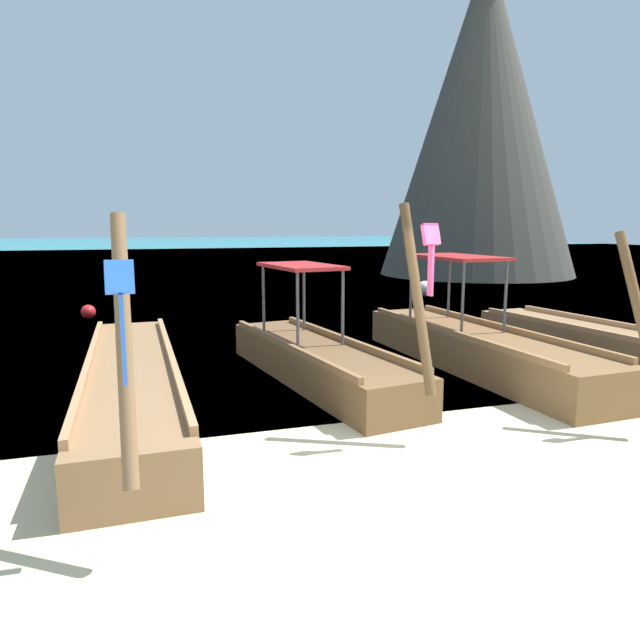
{
  "coord_description": "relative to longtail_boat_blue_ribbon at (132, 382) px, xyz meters",
  "views": [
    {
      "loc": [
        -2.7,
        -4.72,
        2.5
      ],
      "look_at": [
        0.0,
        3.82,
        1.0
      ],
      "focal_mm": 31.8,
      "sensor_mm": 36.0,
      "label": 1
    }
  ],
  "objects": [
    {
      "name": "mooring_buoy_far",
      "position": [
        9.83,
        9.9,
        -0.04
      ],
      "size": [
        0.55,
        0.55,
        0.55
      ],
      "color": "white",
      "rests_on": "sea_water"
    },
    {
      "name": "sea_water",
      "position": [
        2.9,
        58.38,
        -0.31
      ],
      "size": [
        120.0,
        120.0,
        0.0
      ],
      "primitive_type": "plane",
      "color": "teal",
      "rests_on": "ground"
    },
    {
      "name": "longtail_boat_turquoise_ribbon",
      "position": [
        8.81,
        0.31,
        -0.05
      ],
      "size": [
        1.8,
        6.99,
        2.62
      ],
      "color": "olive",
      "rests_on": "ground"
    },
    {
      "name": "ground",
      "position": [
        2.9,
        -3.44,
        -0.32
      ],
      "size": [
        120.0,
        120.0,
        0.0
      ],
      "primitive_type": "plane",
      "color": "beige"
    },
    {
      "name": "longtail_boat_red_ribbon",
      "position": [
        5.77,
        0.3,
        0.06
      ],
      "size": [
        1.52,
        6.53,
        2.44
      ],
      "color": "brown",
      "rests_on": "ground"
    },
    {
      "name": "longtail_boat_blue_ribbon",
      "position": [
        0.0,
        0.0,
        0.0
      ],
      "size": [
        1.27,
        7.61,
        2.61
      ],
      "color": "olive",
      "rests_on": "ground"
    },
    {
      "name": "mooring_buoy_near",
      "position": [
        -1.22,
        8.17,
        -0.12
      ],
      "size": [
        0.38,
        0.38,
        0.38
      ],
      "color": "red",
      "rests_on": "sea_water"
    },
    {
      "name": "longtail_boat_pink_ribbon",
      "position": [
        2.85,
        0.37,
        0.04
      ],
      "size": [
        1.86,
        5.6,
        2.77
      ],
      "color": "brown",
      "rests_on": "ground"
    },
    {
      "name": "karst_rock",
      "position": [
        17.07,
        17.6,
        7.17
      ],
      "size": [
        10.81,
        9.73,
        16.24
      ],
      "color": "#47443D",
      "rests_on": "ground"
    }
  ]
}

